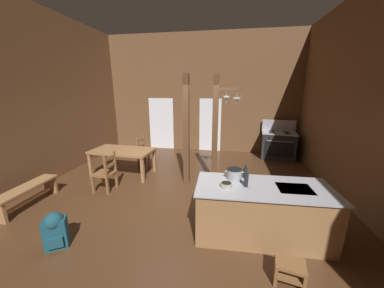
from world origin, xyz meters
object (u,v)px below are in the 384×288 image
object	(u,v)px
stockpot_on_counter	(234,174)
bottle_short_on_counter	(246,180)
bottle_tall_on_counter	(245,173)
kitchen_island	(261,211)
ladderback_chair_by_post	(145,152)
step_stool	(290,271)
dining_table	(123,153)
bench_along_left_wall	(27,193)
mixing_bowl_on_counter	(226,185)
ladderback_chair_near_window	(106,173)
backpack	(55,229)
stove_range	(278,145)

from	to	relation	value
stockpot_on_counter	bottle_short_on_counter	bearing A→B (deg)	-53.34
bottle_tall_on_counter	kitchen_island	bearing A→B (deg)	-47.14
ladderback_chair_by_post	step_stool	bearing A→B (deg)	-47.65
dining_table	stockpot_on_counter	size ratio (longest dim) A/B	5.46
stockpot_on_counter	bottle_tall_on_counter	world-z (taller)	bottle_tall_on_counter
bench_along_left_wall	stockpot_on_counter	distance (m)	4.30
step_stool	mixing_bowl_on_counter	distance (m)	1.37
step_stool	dining_table	bearing A→B (deg)	141.96
mixing_bowl_on_counter	ladderback_chair_by_post	bearing A→B (deg)	131.06
dining_table	bottle_short_on_counter	distance (m)	3.88
ladderback_chair_near_window	ladderback_chair_by_post	bearing A→B (deg)	81.99
bottle_short_on_counter	kitchen_island	bearing A→B (deg)	9.05
backpack	bottle_short_on_counter	xyz separation A→B (m)	(2.89, 0.79, 0.69)
dining_table	mixing_bowl_on_counter	size ratio (longest dim) A/B	9.09
backpack	stockpot_on_counter	world-z (taller)	stockpot_on_counter
ladderback_chair_by_post	bottle_short_on_counter	size ratio (longest dim) A/B	3.35
stove_range	bottle_short_on_counter	distance (m)	4.68
kitchen_island	bottle_tall_on_counter	size ratio (longest dim) A/B	8.96
ladderback_chair_near_window	bottle_short_on_counter	distance (m)	3.40
dining_table	backpack	bearing A→B (deg)	-83.06
stove_range	step_stool	size ratio (longest dim) A/B	3.23
stove_range	bench_along_left_wall	xyz separation A→B (m)	(-5.90, -4.24, -0.18)
stockpot_on_counter	bottle_tall_on_counter	size ratio (longest dim) A/B	1.31
stove_range	dining_table	bearing A→B (deg)	-153.88
stove_range	step_stool	world-z (taller)	stove_range
ladderback_chair_near_window	bench_along_left_wall	size ratio (longest dim) A/B	0.71
ladderback_chair_near_window	dining_table	bearing A→B (deg)	93.96
ladderback_chair_by_post	bench_along_left_wall	bearing A→B (deg)	-118.65
stove_range	dining_table	xyz separation A→B (m)	(-4.71, -2.31, 0.17)
backpack	ladderback_chair_by_post	bearing A→B (deg)	90.41
dining_table	ladderback_chair_near_window	world-z (taller)	ladderback_chair_near_window
mixing_bowl_on_counter	bottle_tall_on_counter	bearing A→B (deg)	51.51
stockpot_on_counter	mixing_bowl_on_counter	bearing A→B (deg)	-112.98
mixing_bowl_on_counter	stockpot_on_counter	bearing A→B (deg)	67.02
bench_along_left_wall	stockpot_on_counter	size ratio (longest dim) A/B	4.16
stove_range	bench_along_left_wall	world-z (taller)	stove_range
step_stool	mixing_bowl_on_counter	xyz separation A→B (m)	(-0.83, 0.78, 0.75)
backpack	bottle_tall_on_counter	xyz separation A→B (m)	(2.90, 1.13, 0.68)
step_stool	ladderback_chair_by_post	bearing A→B (deg)	132.35
stove_range	mixing_bowl_on_counter	distance (m)	4.84
stove_range	dining_table	size ratio (longest dim) A/B	0.75
bottle_tall_on_counter	stockpot_on_counter	bearing A→B (deg)	-153.10
ladderback_chair_near_window	stockpot_on_counter	size ratio (longest dim) A/B	2.96
ladderback_chair_near_window	backpack	distance (m)	1.92
ladderback_chair_near_window	bottle_tall_on_counter	distance (m)	3.32
bottle_tall_on_counter	bottle_short_on_counter	distance (m)	0.34
mixing_bowl_on_counter	backpack	bearing A→B (deg)	-164.40
kitchen_island	bottle_short_on_counter	distance (m)	0.63
dining_table	backpack	size ratio (longest dim) A/B	2.94
stockpot_on_counter	backpack	bearing A→B (deg)	-159.21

